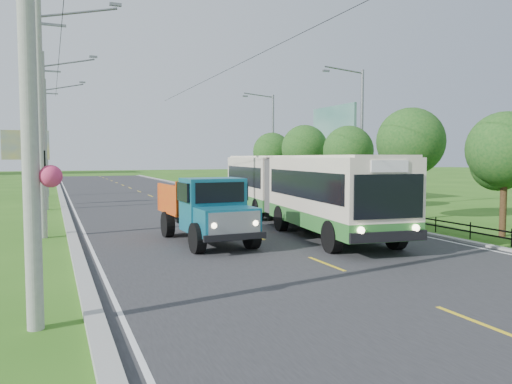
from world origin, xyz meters
TOP-DOWN VIEW (x-y plane):
  - ground at (0.00, 0.00)m, footprint 240.00×240.00m
  - road at (0.00, 20.00)m, footprint 14.00×120.00m
  - curb_left at (-7.20, 20.00)m, footprint 0.40×120.00m
  - curb_right at (7.15, 20.00)m, footprint 0.30×120.00m
  - edge_line_left at (-6.65, 20.00)m, footprint 0.12×120.00m
  - edge_line_right at (6.65, 20.00)m, footprint 0.12×120.00m
  - centre_dash at (0.00, 0.00)m, footprint 0.12×2.20m
  - railing_right at (8.00, 14.00)m, footprint 0.04×40.00m
  - pole_nearest at (-8.24, -3.00)m, footprint 3.51×0.44m
  - pole_near at (-8.26, 9.00)m, footprint 3.51×0.32m
  - pole_mid at (-8.26, 21.00)m, footprint 3.51×0.32m
  - pole_far at (-8.26, 33.00)m, footprint 3.51×0.32m
  - tree_second at (9.86, 2.14)m, footprint 3.18×3.26m
  - tree_third at (9.86, 8.14)m, footprint 3.60×3.62m
  - tree_fourth at (9.86, 14.14)m, footprint 3.24×3.31m
  - tree_fifth at (9.86, 20.14)m, footprint 3.48×3.52m
  - tree_back at (9.86, 26.14)m, footprint 3.30×3.36m
  - streetlight_mid at (10.64, 14.00)m, footprint 3.02×0.20m
  - streetlight_far at (10.64, 28.00)m, footprint 3.02×0.20m
  - planter_near at (8.60, 6.00)m, footprint 0.64×0.64m
  - planter_mid at (8.60, 14.00)m, footprint 0.64×0.64m
  - planter_far at (8.60, 22.00)m, footprint 0.64×0.64m
  - billboard_left at (-9.50, 24.00)m, footprint 3.00×0.20m
  - billboard_right at (12.30, 20.00)m, footprint 0.24×6.00m
  - bus at (3.15, 8.42)m, footprint 4.69×17.61m
  - dump_truck at (-2.33, 5.40)m, footprint 2.65×6.24m

SIDE VIEW (x-z plane):
  - ground at x=0.00m, z-range 0.00..0.00m
  - road at x=0.00m, z-range 0.00..0.02m
  - edge_line_left at x=-6.65m, z-range 0.02..0.02m
  - edge_line_right at x=6.65m, z-range 0.02..0.02m
  - centre_dash at x=0.00m, z-range 0.02..0.02m
  - curb_right at x=7.15m, z-range 0.00..0.10m
  - curb_left at x=-7.20m, z-range 0.00..0.15m
  - planter_near at x=8.60m, z-range -0.05..0.62m
  - planter_mid at x=8.60m, z-range -0.05..0.62m
  - planter_far at x=8.60m, z-range -0.05..0.62m
  - railing_right at x=8.00m, z-range 0.00..0.60m
  - dump_truck at x=-2.33m, z-range 0.17..2.75m
  - bus at x=3.15m, z-range 0.34..3.70m
  - tree_second at x=9.86m, z-range 0.87..6.17m
  - tree_fourth at x=9.86m, z-range 0.89..6.29m
  - tree_back at x=9.86m, z-range 0.90..6.40m
  - tree_fifth at x=9.86m, z-range 0.95..6.75m
  - billboard_left at x=-9.50m, z-range 1.27..6.47m
  - tree_third at x=9.86m, z-range 0.99..6.99m
  - streetlight_mid at x=10.64m, z-range 0.37..9.44m
  - streetlight_far at x=10.64m, z-range 0.37..9.44m
  - pole_nearest at x=-8.24m, z-range -0.06..9.94m
  - pole_near at x=-8.26m, z-range 0.09..10.09m
  - pole_mid at x=-8.26m, z-range 0.09..10.09m
  - pole_far at x=-8.26m, z-range 0.09..10.09m
  - billboard_right at x=12.30m, z-range 1.69..8.99m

